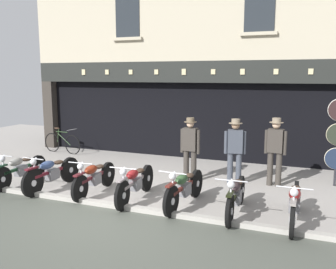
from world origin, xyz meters
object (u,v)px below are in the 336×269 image
Objects in this scene: motorcycle_far_left at (20,169)px; motorcycle_right at (236,195)px; salesman_left at (190,146)px; leaning_bicycle at (62,143)px; salesman_right at (275,148)px; motorcycle_center at (135,182)px; advert_board_near at (132,107)px; motorcycle_center_right at (184,187)px; advert_board_far at (104,104)px; motorcycle_center_left at (94,177)px; shopkeeper_center at (235,148)px; motorcycle_far_right at (295,202)px; motorcycle_left at (52,172)px.

motorcycle_far_left is 0.99× the size of motorcycle_right.
leaning_bicycle is at bearing -12.22° from salesman_left.
motorcycle_center is at bearing 45.93° from salesman_right.
advert_board_near reaches higher than leaning_bicycle.
motorcycle_far_left is 6.67m from salesman_right.
salesman_right is at bearing -23.97° from advert_board_near.
motorcycle_center is at bearing 5.65° from motorcycle_center_right.
salesman_left is (-1.64, 1.97, 0.54)m from motorcycle_right.
motorcycle_center_right is 1.01× the size of motorcycle_right.
advert_board_far is at bearing -27.27° from salesman_left.
motorcycle_center_right reaches higher than motorcycle_center_left.
leaning_bicycle is at bearing -26.37° from shopkeeper_center.
motorcycle_center_right is at bearing 65.40° from leaning_bicycle.
motorcycle_center is 5.47m from advert_board_near.
shopkeeper_center is (-1.61, 2.15, 0.55)m from motorcycle_far_right.
motorcycle_center is at bearing 59.43° from leaning_bicycle.
advert_board_near is (-4.81, 4.75, 1.27)m from motorcycle_right.
motorcycle_far_left is 3.39m from motorcycle_center.
motorcycle_far_right is at bearing 176.31° from motorcycle_center_left.
advert_board_far is at bearing 136.96° from leaning_bicycle.
motorcycle_center_right is 1.91× the size of advert_board_near.
advert_board_far is (-6.51, 2.37, 0.77)m from salesman_right.
motorcycle_center_right is 1.95× the size of advert_board_far.
motorcycle_far_left is at bearing -3.44° from motorcycle_center.
shopkeeper_center is 5.12m from advert_board_near.
salesman_left is 0.98× the size of salesman_right.
salesman_right is (1.67, 2.31, 0.57)m from motorcycle_center_right.
advert_board_far reaches higher than motorcycle_right.
motorcycle_far_right is at bearing 113.90° from shopkeeper_center.
motorcycle_center_left is 1.09× the size of salesman_right.
motorcycle_far_left is 0.96× the size of motorcycle_far_right.
motorcycle_left is (1.06, -0.05, 0.02)m from motorcycle_far_left.
shopkeeper_center is (-0.46, 2.12, 0.55)m from motorcycle_right.
advert_board_far is at bearing -13.46° from salesman_right.
advert_board_far is (-1.18, -0.00, 0.07)m from advert_board_near.
shopkeeper_center is 1.67× the size of advert_board_far.
motorcycle_center_left is at bearing -173.63° from motorcycle_left.
motorcycle_center_right reaches higher than motorcycle_far_left.
salesman_left is 1.66× the size of advert_board_far.
motorcycle_center_left is 1.13m from motorcycle_center.
motorcycle_left is 0.98× the size of motorcycle_center.
motorcycle_center reaches higher than motorcycle_right.
motorcycle_center is at bearing -62.18° from advert_board_near.
motorcycle_right reaches higher than motorcycle_far_left.
motorcycle_center_left is 0.95× the size of motorcycle_center_right.
salesman_right reaches higher than motorcycle_center_left.
motorcycle_center_left is at bearing -61.43° from advert_board_far.
advert_board_near is at bearing -17.43° from salesman_right.
motorcycle_right is at bearing -1.64° from motorcycle_far_right.
motorcycle_center is 2.84m from shopkeeper_center.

